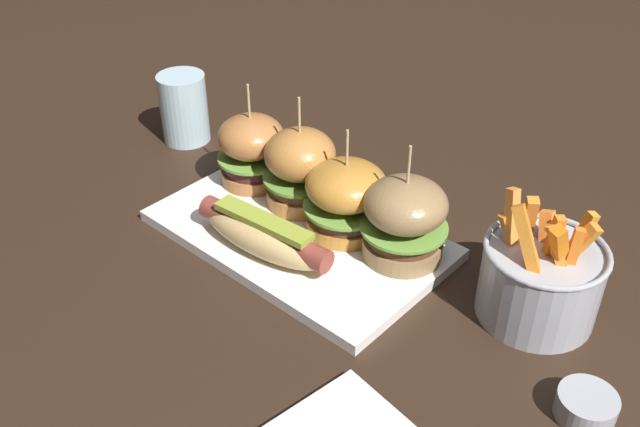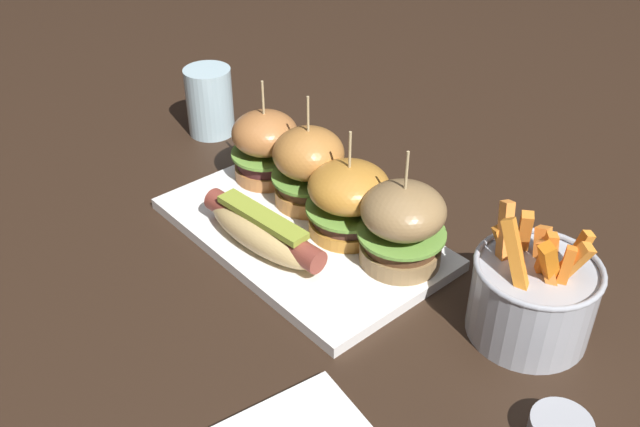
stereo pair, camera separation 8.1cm
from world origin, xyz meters
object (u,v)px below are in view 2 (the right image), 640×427
object	(u,v)px
platter_main	(301,233)
slider_far_left	(265,145)
slider_center_right	(349,199)
water_glass	(210,101)
slider_far_right	(402,225)
fries_bucket	(533,296)
hot_dog	(262,231)
slider_center_left	(309,166)

from	to	relation	value
platter_main	slider_far_left	distance (m)	0.14
slider_center_right	water_glass	bearing A→B (deg)	174.71
slider_far_right	fries_bucket	xyz separation A→B (m)	(0.15, 0.03, -0.02)
hot_dog	fries_bucket	size ratio (longest dim) A/B	1.28
hot_dog	fries_bucket	bearing A→B (deg)	24.97
fries_bucket	platter_main	bearing A→B (deg)	-165.36
hot_dog	slider_center_right	bearing A→B (deg)	66.96
platter_main	slider_far_left	size ratio (longest dim) A/B	2.53
fries_bucket	slider_far_right	bearing A→B (deg)	-170.11
hot_dog	fries_bucket	xyz separation A→B (m)	(0.28, 0.13, 0.01)
slider_center_right	slider_far_right	bearing A→B (deg)	3.66
slider_far_left	slider_center_right	xyz separation A→B (m)	(0.16, -0.00, -0.00)
hot_dog	slider_center_left	xyz separation A→B (m)	(-0.04, 0.10, 0.03)
slider_center_left	water_glass	world-z (taller)	slider_center_left
fries_bucket	water_glass	distance (m)	0.57
slider_center_right	slider_far_right	distance (m)	0.08
platter_main	hot_dog	world-z (taller)	hot_dog
slider_center_right	platter_main	bearing A→B (deg)	-135.23
platter_main	slider_center_left	xyz separation A→B (m)	(-0.04, 0.05, 0.06)
slider_far_left	slider_center_right	distance (m)	0.16
platter_main	water_glass	size ratio (longest dim) A/B	3.42
slider_far_right	fries_bucket	bearing A→B (deg)	9.89
slider_center_right	fries_bucket	size ratio (longest dim) A/B	0.95
fries_bucket	hot_dog	bearing A→B (deg)	-155.03
slider_far_right	fries_bucket	world-z (taller)	slider_far_right
slider_far_left	slider_center_left	distance (m)	0.08
slider_center_right	slider_far_right	xyz separation A→B (m)	(0.08, 0.01, 0.00)
platter_main	slider_center_right	bearing A→B (deg)	44.77
slider_center_left	platter_main	bearing A→B (deg)	-49.66
hot_dog	slider_center_right	xyz separation A→B (m)	(0.04, 0.10, 0.02)
slider_far_left	slider_center_right	world-z (taller)	slider_far_left
slider_center_right	fries_bucket	bearing A→B (deg)	7.77
hot_dog	water_glass	bearing A→B (deg)	156.65
slider_center_left	water_glass	distance (m)	0.26
slider_center_left	hot_dog	bearing A→B (deg)	-69.71
slider_far_right	slider_center_left	bearing A→B (deg)	179.73
slider_far_left	water_glass	distance (m)	0.18
slider_far_left	slider_center_left	size ratio (longest dim) A/B	0.95
fries_bucket	water_glass	bearing A→B (deg)	-179.91
platter_main	slider_center_right	world-z (taller)	slider_center_right
hot_dog	slider_center_left	size ratio (longest dim) A/B	1.24
slider_center_left	slider_far_right	xyz separation A→B (m)	(0.16, -0.00, -0.00)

